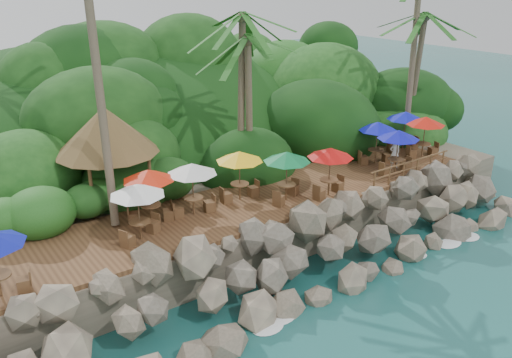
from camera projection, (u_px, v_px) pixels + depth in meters
ground at (340, 299)px, 22.12m from camera, size 140.00×140.00×0.00m
land_base at (165, 167)px, 33.88m from camera, size 32.00×25.20×2.10m
jungle_hill at (120, 152)px, 39.95m from camera, size 44.80×28.00×15.40m
seawall at (309, 255)px, 23.22m from camera, size 29.00×4.00×2.30m
terrace at (256, 202)px, 25.87m from camera, size 26.00×5.00×0.20m
jungle_foliage at (173, 187)px, 33.50m from camera, size 44.00×16.00×12.00m
foam_line at (335, 295)px, 22.33m from camera, size 25.20×0.80×0.06m
palapa at (106, 130)px, 24.62m from camera, size 4.81×4.81×4.60m
dining_clusters at (288, 156)px, 25.77m from camera, size 25.86×4.89×2.45m
railing at (411, 167)px, 28.36m from camera, size 6.10×0.10×1.00m
waiter at (395, 153)px, 29.71m from camera, size 0.73×0.58×1.75m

